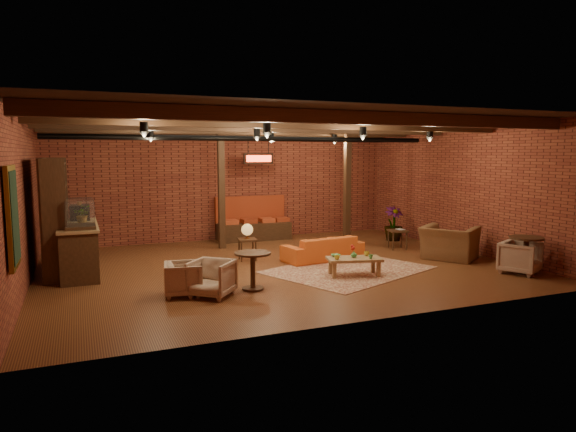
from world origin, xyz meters
name	(u,v)px	position (x,y,z in m)	size (l,w,h in m)	color
floor	(279,266)	(0.00, 0.00, 0.00)	(10.00, 10.00, 0.00)	#3D1A0F
ceiling	(279,120)	(0.00, 0.00, 3.20)	(10.00, 8.00, 0.02)	black
wall_back	(229,184)	(0.00, 4.00, 1.60)	(10.00, 0.02, 3.20)	maroon
wall_front	(378,214)	(0.00, -4.00, 1.60)	(10.00, 0.02, 3.20)	maroon
wall_left	(23,203)	(-5.00, 0.00, 1.60)	(0.02, 8.00, 3.20)	maroon
wall_right	(461,189)	(5.00, 0.00, 1.60)	(0.02, 8.00, 3.20)	maroon
ceiling_beams	(279,126)	(0.00, 0.00, 3.08)	(9.80, 6.40, 0.22)	black
ceiling_pipe	(255,139)	(0.00, 1.60, 2.85)	(0.12, 0.12, 9.60)	black
post_left	(221,188)	(-0.60, 2.60, 1.60)	(0.16, 0.16, 3.20)	black
post_right	(347,186)	(2.80, 2.00, 1.60)	(0.16, 0.16, 3.20)	black
service_counter	(78,235)	(-4.10, 1.00, 0.80)	(0.80, 2.50, 1.60)	black
plant_counter	(82,214)	(-4.00, 1.20, 1.22)	(0.35, 0.39, 0.30)	#337F33
shelving_hutch	(57,216)	(-4.50, 1.10, 1.20)	(0.52, 2.00, 2.40)	black
chalkboard_menu	(13,217)	(-4.93, -2.30, 1.60)	(0.08, 0.96, 1.46)	black
banquette	(254,223)	(0.60, 3.55, 0.50)	(2.10, 0.70, 1.00)	maroon
service_sign	(258,159)	(0.60, 3.10, 2.35)	(0.86, 0.06, 0.30)	red
ceiling_spotlights	(279,136)	(0.00, 0.00, 2.86)	(6.40, 4.40, 0.28)	black
rug	(348,270)	(1.24, -0.92, 0.01)	(3.21, 2.45, 0.01)	maroon
sofa	(323,248)	(1.20, 0.23, 0.28)	(1.93, 0.75, 0.56)	#CB531C
coffee_table	(354,260)	(1.08, -1.42, 0.34)	(1.20, 0.81, 0.63)	brown
side_table_lamp	(247,233)	(-0.45, 0.88, 0.66)	(0.46, 0.46, 0.86)	black
round_table_left	(253,264)	(-1.16, -1.66, 0.47)	(0.67, 0.67, 0.70)	black
armchair_a	(184,277)	(-2.42, -1.57, 0.33)	(0.64, 0.60, 0.66)	beige
armchair_b	(211,276)	(-1.98, -1.82, 0.36)	(0.69, 0.65, 0.71)	beige
armchair_right	(450,237)	(4.01, -0.82, 0.52)	(1.20, 0.78, 1.05)	brown
side_table_book	(398,231)	(3.63, 0.76, 0.46)	(0.55, 0.55, 0.52)	black
round_table_right	(526,249)	(4.40, -2.69, 0.53)	(0.68, 0.68, 0.79)	black
armchair_far	(520,256)	(4.40, -2.56, 0.37)	(0.72, 0.67, 0.74)	beige
plant_tall	(394,190)	(4.28, 1.92, 1.46)	(1.64, 1.64, 2.93)	#4C7F4C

